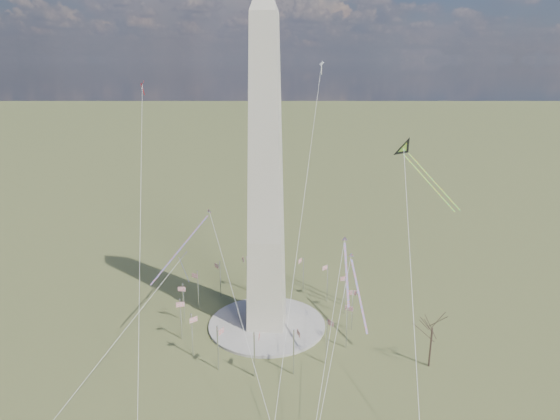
{
  "coord_description": "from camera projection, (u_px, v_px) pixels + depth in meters",
  "views": [
    {
      "loc": [
        17.33,
        -136.4,
        78.82
      ],
      "look_at": [
        4.09,
        0.0,
        37.52
      ],
      "focal_mm": 32.0,
      "sensor_mm": 36.0,
      "label": 1
    }
  ],
  "objects": [
    {
      "name": "kite_diamond_purple",
      "position": [
        183.0,
        259.0,
        149.14
      ],
      "size": [
        2.29,
        3.45,
        10.34
      ],
      "rotation": [
        0.0,
        0.0,
        2.52
      ],
      "color": "#3C1C82",
      "rests_on": "ground"
    },
    {
      "name": "kite_streamer_right",
      "position": [
        356.0,
        281.0,
        151.04
      ],
      "size": [
        5.65,
        22.78,
        15.76
      ],
      "rotation": [
        0.0,
        0.0,
        3.33
      ],
      "color": "#FF4E28",
      "rests_on": "ground"
    },
    {
      "name": "tree_near",
      "position": [
        433.0,
        325.0,
        130.39
      ],
      "size": [
        9.85,
        9.85,
        17.24
      ],
      "color": "#4A342C",
      "rests_on": "ground"
    },
    {
      "name": "kite_streamer_left",
      "position": [
        346.0,
        263.0,
        135.49
      ],
      "size": [
        2.15,
        18.65,
        12.8
      ],
      "rotation": [
        0.0,
        0.0,
        3.19
      ],
      "color": "#FF4E28",
      "rests_on": "ground"
    },
    {
      "name": "ground",
      "position": [
        267.0,
        326.0,
        154.33
      ],
      "size": [
        2000.0,
        2000.0,
        0.0
      ],
      "primitive_type": "plane",
      "color": "#4A542A",
      "rests_on": "ground"
    },
    {
      "name": "kite_small_red",
      "position": [
        142.0,
        85.0,
        165.5
      ],
      "size": [
        1.22,
        1.96,
        4.73
      ],
      "rotation": [
        0.0,
        0.0,
        2.85
      ],
      "color": "red",
      "rests_on": "ground"
    },
    {
      "name": "kite_delta_black",
      "position": [
        407.0,
        152.0,
        145.69
      ],
      "size": [
        18.73,
        19.53,
        18.17
      ],
      "rotation": [
        0.0,
        0.0,
        3.89
      ],
      "color": "black",
      "rests_on": "ground"
    },
    {
      "name": "kite_streamer_mid",
      "position": [
        191.0,
        235.0,
        145.54
      ],
      "size": [
        13.8,
        21.28,
        16.56
      ],
      "rotation": [
        0.0,
        0.0,
        2.59
      ],
      "color": "#FF4E28",
      "rests_on": "ground"
    },
    {
      "name": "plaza",
      "position": [
        267.0,
        324.0,
        154.22
      ],
      "size": [
        36.0,
        36.0,
        0.8
      ],
      "primitive_type": "cylinder",
      "color": "#A7A099",
      "rests_on": "ground"
    },
    {
      "name": "kite_small_white",
      "position": [
        322.0,
        65.0,
        173.98
      ],
      "size": [
        1.74,
        1.53,
        4.57
      ],
      "rotation": [
        0.0,
        0.0,
        3.2
      ],
      "color": "white",
      "rests_on": "ground"
    },
    {
      "name": "flagpole_ring",
      "position": [
        267.0,
        304.0,
        152.23
      ],
      "size": [
        54.4,
        54.4,
        13.0
      ],
      "color": "silver",
      "rests_on": "ground"
    },
    {
      "name": "washington_monument",
      "position": [
        266.0,
        174.0,
        140.5
      ],
      "size": [
        15.56,
        15.56,
        100.0
      ],
      "color": "beige",
      "rests_on": "plaza"
    }
  ]
}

